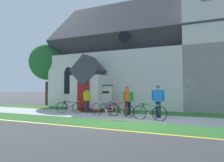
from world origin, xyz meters
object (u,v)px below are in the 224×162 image
cyclist_in_white_jersey (127,98)px  roadside_conifer (222,42)px  bicycle_black (105,109)px  bicycle_green (149,112)px  bicycle_white (70,107)px  cyclist_in_blue_jersey (87,98)px  church_sign (100,94)px  cyclist_in_red_jersey (128,99)px  bicycle_yellow (121,110)px  yard_deciduous_tree (47,62)px  cyclist_in_orange_jersey (158,98)px

cyclist_in_white_jersey → roadside_conifer: size_ratio=0.22×
bicycle_black → cyclist_in_white_jersey: bearing=23.6°
bicycle_black → bicycle_green: bearing=-11.3°
bicycle_green → bicycle_white: bearing=171.8°
bicycle_black → bicycle_white: (-2.61, 0.22, -0.02)m
bicycle_white → cyclist_in_blue_jersey: (0.96, 0.58, 0.57)m
bicycle_black → church_sign: bearing=121.5°
cyclist_in_red_jersey → roadside_conifer: 8.65m
bicycle_green → bicycle_yellow: bearing=162.4°
church_sign → yard_deciduous_tree: 7.44m
bicycle_white → church_sign: bearing=64.2°
bicycle_yellow → cyclist_in_blue_jersey: (-2.66, 0.81, 0.55)m
cyclist_in_orange_jersey → roadside_conifer: bearing=52.9°
roadside_conifer → yard_deciduous_tree: (-15.10, -1.37, -0.91)m
church_sign → cyclist_in_white_jersey: bearing=-36.0°
bicycle_yellow → bicycle_white: bicycle_yellow is taller
bicycle_yellow → yard_deciduous_tree: bearing=154.6°
church_sign → yard_deciduous_tree: (-6.57, 1.83, 2.98)m
cyclist_in_blue_jersey → church_sign: bearing=85.6°
church_sign → bicycle_black: (1.52, -2.48, -0.81)m
cyclist_in_blue_jersey → yard_deciduous_tree: 8.02m
bicycle_green → yard_deciduous_tree: 12.41m
church_sign → bicycle_yellow: (2.53, -2.48, -0.81)m
bicycle_green → cyclist_in_red_jersey: bearing=137.7°
bicycle_black → bicycle_yellow: 1.01m
church_sign → cyclist_in_red_jersey: size_ratio=1.28×
cyclist_in_white_jersey → cyclist_in_blue_jersey: bearing=174.1°
roadside_conifer → bicycle_white: bearing=-150.4°
church_sign → cyclist_in_orange_jersey: size_ratio=1.17×
bicycle_green → cyclist_in_blue_jersey: size_ratio=1.08×
cyclist_in_red_jersey → roadside_conifer: (5.83, 4.85, 4.16)m
bicycle_green → bicycle_black: bearing=168.7°
church_sign → bicycle_yellow: 3.64m
bicycle_green → church_sign: bearing=144.4°
bicycle_green → bicycle_white: (-5.29, 0.76, -0.01)m
cyclist_in_blue_jersey → cyclist_in_red_jersey: size_ratio=1.01×
cyclist_in_blue_jersey → yard_deciduous_tree: bearing=151.4°
bicycle_yellow → bicycle_white: size_ratio=0.97×
bicycle_black → cyclist_in_red_jersey: bearing=35.2°
cyclist_in_blue_jersey → yard_deciduous_tree: (-6.44, 3.51, 3.24)m
bicycle_yellow → cyclist_in_blue_jersey: 2.83m
bicycle_black → cyclist_in_white_jersey: size_ratio=1.06×
bicycle_black → roadside_conifer: 10.17m
bicycle_black → bicycle_green: 2.74m
bicycle_yellow → yard_deciduous_tree: size_ratio=0.28×
church_sign → cyclist_in_white_jersey: size_ratio=1.20×
bicycle_white → cyclist_in_red_jersey: cyclist_in_red_jersey is taller
cyclist_in_white_jersey → cyclist_in_orange_jersey: bearing=-4.1°
bicycle_green → bicycle_yellow: (-1.68, 0.53, 0.01)m
bicycle_black → cyclist_in_orange_jersey: (3.00, 0.38, 0.66)m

